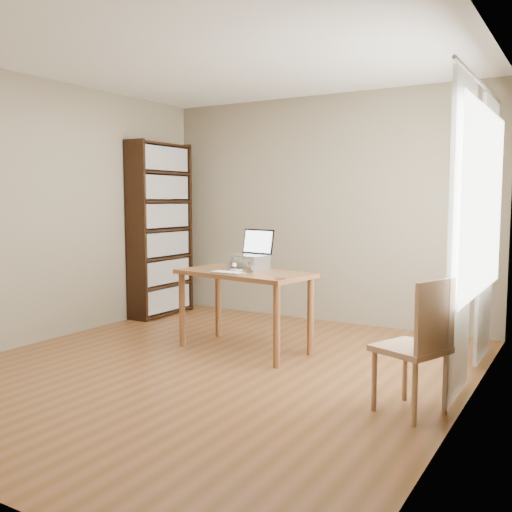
# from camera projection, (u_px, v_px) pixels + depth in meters

# --- Properties ---
(room) EXTENTS (4.04, 4.54, 2.64)m
(room) POSITION_uv_depth(u_px,v_px,m) (214.00, 213.00, 4.65)
(room) COLOR brown
(room) RESTS_ON ground
(bookshelf) EXTENTS (0.30, 0.90, 2.10)m
(bookshelf) POSITION_uv_depth(u_px,v_px,m) (161.00, 230.00, 6.94)
(bookshelf) COLOR black
(bookshelf) RESTS_ON ground
(curtains) EXTENTS (0.03, 1.90, 2.25)m
(curtains) POSITION_uv_depth(u_px,v_px,m) (475.00, 231.00, 4.38)
(curtains) COLOR white
(curtains) RESTS_ON ground
(desk) EXTENTS (1.34, 0.81, 0.75)m
(desk) POSITION_uv_depth(u_px,v_px,m) (244.00, 283.00, 5.30)
(desk) COLOR brown
(desk) RESTS_ON ground
(laptop_stand) EXTENTS (0.32, 0.25, 0.13)m
(laptop_stand) POSITION_uv_depth(u_px,v_px,m) (249.00, 262.00, 5.35)
(laptop_stand) COLOR silver
(laptop_stand) RESTS_ON desk
(laptop) EXTENTS (0.39, 0.34, 0.25)m
(laptop) POSITION_uv_depth(u_px,v_px,m) (252.00, 249.00, 5.39)
(laptop) COLOR silver
(laptop) RESTS_ON laptop_stand
(keyboard) EXTENTS (0.31, 0.14, 0.02)m
(keyboard) POSITION_uv_depth(u_px,v_px,m) (227.00, 273.00, 5.12)
(keyboard) COLOR silver
(keyboard) RESTS_ON desk
(coaster) EXTENTS (0.10, 0.10, 0.01)m
(coaster) POSITION_uv_depth(u_px,v_px,m) (281.00, 279.00, 4.79)
(coaster) COLOR #532D1C
(coaster) RESTS_ON desk
(cat) EXTENTS (0.24, 0.48, 0.15)m
(cat) POSITION_uv_depth(u_px,v_px,m) (249.00, 263.00, 5.39)
(cat) COLOR #483F38
(cat) RESTS_ON desk
(chair) EXTENTS (0.53, 0.52, 0.91)m
(chair) POSITION_uv_depth(u_px,v_px,m) (421.00, 342.00, 3.72)
(chair) COLOR tan
(chair) RESTS_ON ground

